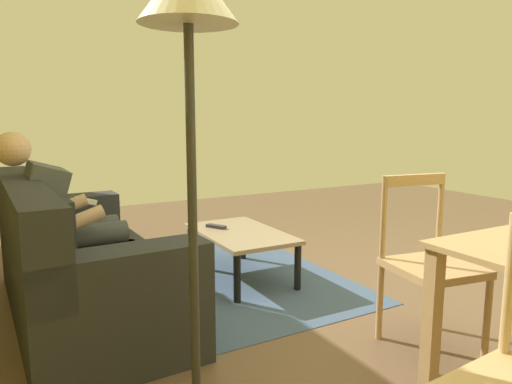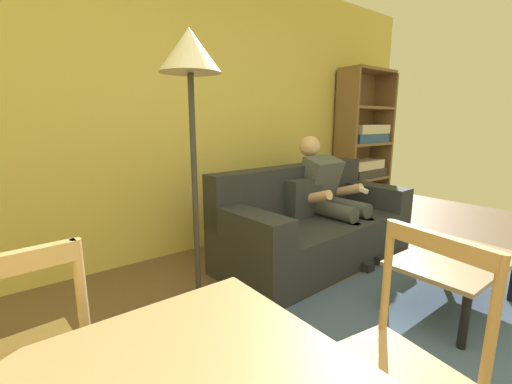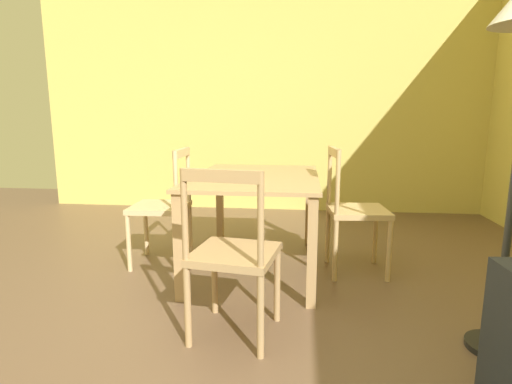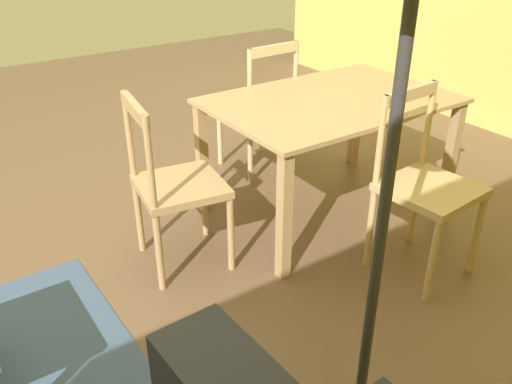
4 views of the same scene
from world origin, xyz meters
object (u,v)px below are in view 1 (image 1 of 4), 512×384
(floor_lamp, at_px, (189,36))
(couch, at_px, (75,266))
(dining_chair_facing_couch, at_px, (430,265))
(person_lounging, at_px, (62,218))
(tv_remote, at_px, (216,226))
(coffee_table, at_px, (240,238))

(floor_lamp, bearing_deg, couch, 11.08)
(dining_chair_facing_couch, xyz_separation_m, floor_lamp, (-0.02, 1.34, 1.06))
(person_lounging, bearing_deg, floor_lamp, -169.51)
(couch, height_order, dining_chair_facing_couch, dining_chair_facing_couch)
(tv_remote, distance_m, floor_lamp, 2.19)
(tv_remote, xyz_separation_m, floor_lamp, (-1.68, 0.83, 1.14))
(couch, distance_m, person_lounging, 0.36)
(floor_lamp, bearing_deg, coffee_table, -32.60)
(person_lounging, height_order, dining_chair_facing_couch, person_lounging)
(person_lounging, bearing_deg, tv_remote, -86.10)
(coffee_table, relative_size, floor_lamp, 0.52)
(couch, distance_m, coffee_table, 1.22)
(coffee_table, height_order, floor_lamp, floor_lamp)
(coffee_table, bearing_deg, floor_lamp, 147.40)
(coffee_table, bearing_deg, tv_remote, 30.30)
(coffee_table, xyz_separation_m, tv_remote, (0.20, 0.11, 0.06))
(tv_remote, bearing_deg, person_lounging, -25.06)
(coffee_table, xyz_separation_m, dining_chair_facing_couch, (-1.46, -0.39, 0.13))
(couch, distance_m, tv_remote, 1.14)
(person_lounging, xyz_separation_m, floor_lamp, (-1.60, -0.30, 0.93))
(couch, xyz_separation_m, tv_remote, (0.32, -1.10, 0.06))
(person_lounging, distance_m, coffee_table, 1.28)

